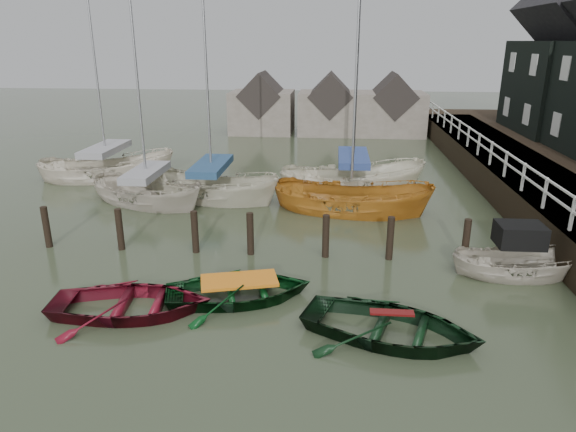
# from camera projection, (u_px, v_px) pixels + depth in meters

# --- Properties ---
(ground) EXTENTS (120.00, 120.00, 0.00)m
(ground) POSITION_uv_depth(u_px,v_px,m) (277.00, 300.00, 13.62)
(ground) COLOR #343C26
(ground) RESTS_ON ground
(pier) EXTENTS (3.04, 32.00, 2.70)m
(pier) POSITION_uv_depth(u_px,v_px,m) (522.00, 184.00, 21.99)
(pier) COLOR black
(pier) RESTS_ON ground
(mooring_pilings) EXTENTS (13.72, 0.22, 1.80)m
(mooring_pilings) POSITION_uv_depth(u_px,v_px,m) (253.00, 240.00, 16.38)
(mooring_pilings) COLOR black
(mooring_pilings) RESTS_ON ground
(far_sheds) EXTENTS (14.00, 4.08, 4.39)m
(far_sheds) POSITION_uv_depth(u_px,v_px,m) (328.00, 108.00, 37.43)
(far_sheds) COLOR #665B51
(far_sheds) RESTS_ON ground
(rowboat_red) EXTENTS (4.29, 3.28, 0.83)m
(rowboat_red) POSITION_uv_depth(u_px,v_px,m) (132.00, 313.00, 12.98)
(rowboat_red) COLOR #5B0D1A
(rowboat_red) RESTS_ON ground
(rowboat_green) EXTENTS (4.44, 3.66, 0.80)m
(rowboat_green) POSITION_uv_depth(u_px,v_px,m) (240.00, 299.00, 13.67)
(rowboat_green) COLOR black
(rowboat_green) RESTS_ON ground
(rowboat_dkgreen) EXTENTS (4.82, 4.04, 0.85)m
(rowboat_dkgreen) POSITION_uv_depth(u_px,v_px,m) (390.00, 337.00, 11.90)
(rowboat_dkgreen) COLOR black
(rowboat_dkgreen) RESTS_ON ground
(motorboat) EXTENTS (3.79, 1.46, 2.26)m
(motorboat) POSITION_uv_depth(u_px,v_px,m) (516.00, 272.00, 14.99)
(motorboat) COLOR #BCB3A0
(motorboat) RESTS_ON ground
(sailboat_a) EXTENTS (6.12, 4.36, 10.39)m
(sailboat_a) POSITION_uv_depth(u_px,v_px,m) (149.00, 202.00, 21.66)
(sailboat_a) COLOR beige
(sailboat_a) RESTS_ON ground
(sailboat_b) EXTENTS (6.75, 4.13, 12.43)m
(sailboat_b) POSITION_uv_depth(u_px,v_px,m) (213.00, 197.00, 22.28)
(sailboat_b) COLOR beige
(sailboat_b) RESTS_ON ground
(sailboat_c) EXTENTS (6.78, 3.57, 11.55)m
(sailboat_c) POSITION_uv_depth(u_px,v_px,m) (350.00, 211.00, 20.69)
(sailboat_c) COLOR #B57122
(sailboat_c) RESTS_ON ground
(sailboat_d) EXTENTS (6.96, 3.51, 11.75)m
(sailboat_d) POSITION_uv_depth(u_px,v_px,m) (352.00, 189.00, 23.52)
(sailboat_d) COLOR silver
(sailboat_d) RESTS_ON ground
(sailboat_e) EXTENTS (6.92, 4.21, 9.63)m
(sailboat_e) POSITION_uv_depth(u_px,v_px,m) (109.00, 177.00, 25.54)
(sailboat_e) COLOR beige
(sailboat_e) RESTS_ON ground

